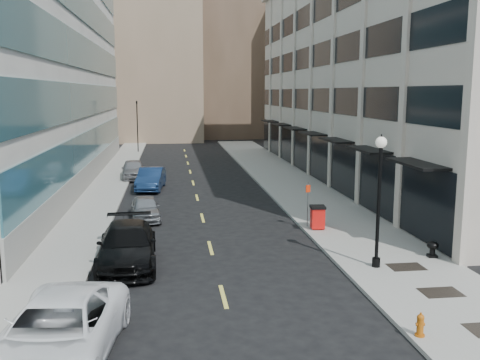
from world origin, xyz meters
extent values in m
plane|color=black|center=(0.00, 0.00, 0.00)|extent=(160.00, 160.00, 0.00)
cube|color=gray|center=(7.50, 20.00, 0.07)|extent=(5.00, 80.00, 0.15)
cube|color=gray|center=(-6.50, 20.00, 0.07)|extent=(3.00, 80.00, 0.15)
cube|color=#AFA394|center=(17.00, 27.00, 9.00)|extent=(14.00, 46.00, 18.00)
cube|color=black|center=(10.02, 27.00, 2.00)|extent=(0.18, 46.00, 3.60)
cube|color=black|center=(10.03, 27.00, 6.50)|extent=(0.12, 46.00, 1.80)
cube|color=black|center=(10.03, 27.00, 10.00)|extent=(0.12, 46.00, 1.80)
cube|color=black|center=(10.03, 27.00, 13.50)|extent=(0.12, 46.00, 1.80)
cube|color=#AFA394|center=(10.00, 4.00, 9.00)|extent=(0.35, 0.60, 18.00)
cube|color=#AFA394|center=(10.00, 10.00, 9.00)|extent=(0.35, 0.60, 18.00)
cube|color=#AFA394|center=(10.00, 16.00, 9.00)|extent=(0.35, 0.60, 18.00)
cube|color=#AFA394|center=(10.00, 22.00, 9.00)|extent=(0.35, 0.60, 18.00)
cube|color=#AFA394|center=(10.00, 28.00, 9.00)|extent=(0.35, 0.60, 18.00)
cube|color=#AFA394|center=(10.00, 34.00, 9.00)|extent=(0.35, 0.60, 18.00)
cube|color=#AFA394|center=(10.00, 40.00, 9.00)|extent=(0.35, 0.60, 18.00)
cube|color=#AFA394|center=(10.00, 46.00, 9.00)|extent=(0.35, 0.60, 18.00)
cube|color=black|center=(9.35, 7.00, 3.90)|extent=(1.30, 4.00, 0.12)
cube|color=black|center=(9.35, 13.00, 3.90)|extent=(1.30, 4.00, 0.12)
cube|color=black|center=(9.35, 19.00, 3.90)|extent=(1.30, 4.00, 0.12)
cube|color=black|center=(9.35, 25.00, 3.90)|extent=(1.30, 4.00, 0.12)
cube|color=black|center=(9.35, 31.00, 3.90)|extent=(1.30, 4.00, 0.12)
cube|color=black|center=(9.35, 37.00, 3.90)|extent=(1.30, 4.00, 0.12)
cube|color=black|center=(9.35, 43.00, 3.90)|extent=(1.30, 4.00, 0.12)
cube|color=gray|center=(-7.96, 27.00, 0.90)|extent=(0.20, 46.00, 1.80)
cube|color=#326976|center=(-7.97, 27.00, 3.00)|extent=(0.14, 45.60, 2.40)
cube|color=#326976|center=(-7.97, 27.00, 6.50)|extent=(0.14, 45.60, 2.40)
cube|color=#326976|center=(-7.97, 27.00, 10.00)|extent=(0.14, 45.60, 2.40)
cube|color=#326976|center=(-7.97, 27.00, 13.50)|extent=(0.14, 45.60, 2.40)
cube|color=#91765F|center=(-4.00, 68.00, 14.00)|extent=(14.00, 18.00, 28.00)
cube|color=brown|center=(8.00, 72.00, 17.00)|extent=(12.00, 16.00, 34.00)
cube|color=#91765F|center=(-14.00, 78.00, 11.00)|extent=(12.00, 14.00, 22.00)
cube|color=#AFA394|center=(18.00, 66.00, 10.00)|extent=(10.00, 14.00, 20.00)
cube|color=black|center=(7.60, 1.00, 0.15)|extent=(1.40, 1.00, 0.01)
cube|color=black|center=(7.60, 3.80, 0.15)|extent=(1.40, 1.00, 0.01)
cube|color=#D8CC4C|center=(0.00, 2.00, 0.01)|extent=(0.15, 2.20, 0.01)
cube|color=#D8CC4C|center=(0.00, 8.00, 0.01)|extent=(0.15, 2.20, 0.01)
cube|color=#D8CC4C|center=(0.00, 14.00, 0.01)|extent=(0.15, 2.20, 0.01)
cube|color=#D8CC4C|center=(0.00, 20.00, 0.01)|extent=(0.15, 2.20, 0.01)
cube|color=#D8CC4C|center=(0.00, 26.00, 0.01)|extent=(0.15, 2.20, 0.01)
cube|color=#D8CC4C|center=(0.00, 32.00, 0.01)|extent=(0.15, 2.20, 0.01)
cube|color=#D8CC4C|center=(0.00, 38.00, 0.01)|extent=(0.15, 2.20, 0.01)
cube|color=#D8CC4C|center=(0.00, 44.00, 0.01)|extent=(0.15, 2.20, 0.01)
cube|color=#D8CC4C|center=(0.00, 50.00, 0.01)|extent=(0.15, 2.20, 0.01)
cylinder|color=black|center=(-5.50, 48.00, 3.00)|extent=(0.12, 0.12, 6.00)
imported|color=black|center=(-5.50, 48.00, 5.99)|extent=(0.66, 0.66, 1.98)
imported|color=white|center=(-4.80, -2.06, 0.86)|extent=(3.52, 6.48, 1.73)
imported|color=black|center=(-3.60, 6.00, 0.84)|extent=(2.55, 5.88, 1.68)
imported|color=gray|center=(-3.20, 14.00, 0.67)|extent=(1.95, 4.07, 1.34)
imported|color=#14294E|center=(-3.20, 23.47, 0.80)|extent=(2.20, 5.03, 1.61)
imported|color=gray|center=(-4.80, 28.60, 0.80)|extent=(2.23, 4.80, 1.59)
cylinder|color=#B9570D|center=(5.30, -2.12, 0.18)|extent=(0.29, 0.29, 0.05)
cylinder|color=#B9570D|center=(5.30, -2.12, 0.45)|extent=(0.20, 0.20, 0.49)
sphere|color=#B9570D|center=(5.30, -2.12, 0.71)|extent=(0.22, 0.22, 0.22)
cylinder|color=#B9570D|center=(5.30, -2.12, 0.82)|extent=(0.06, 0.06, 0.09)
cylinder|color=#B9570D|center=(5.30, -2.12, 0.51)|extent=(0.26, 0.14, 0.10)
cylinder|color=#B9570D|center=(5.30, -2.14, 0.51)|extent=(0.16, 0.16, 0.14)
cube|color=red|center=(5.69, 10.18, 0.74)|extent=(0.71, 0.71, 1.07)
cube|color=black|center=(5.69, 10.18, 1.30)|extent=(0.80, 0.80, 0.13)
cylinder|color=black|center=(5.48, 10.53, 0.27)|extent=(0.06, 0.23, 0.23)
cylinder|color=black|center=(5.91, 10.53, 0.27)|extent=(0.06, 0.23, 0.23)
cylinder|color=black|center=(6.40, 4.00, 0.33)|extent=(0.33, 0.33, 0.37)
cylinder|color=black|center=(6.40, 4.00, 2.70)|extent=(0.14, 0.14, 4.68)
sphere|color=silver|center=(6.40, 4.00, 5.19)|extent=(0.45, 0.45, 0.45)
cone|color=black|center=(6.40, 4.00, 5.44)|extent=(0.12, 0.12, 0.18)
cylinder|color=slate|center=(5.30, 10.72, 1.33)|extent=(0.04, 0.04, 2.37)
cube|color=red|center=(5.30, 10.70, 2.17)|extent=(0.27, 0.14, 0.38)
cube|color=black|center=(9.28, 4.91, 0.20)|extent=(0.43, 0.43, 0.11)
cylinder|color=black|center=(9.28, 4.91, 0.42)|extent=(0.23, 0.23, 0.36)
ellipsoid|color=black|center=(9.28, 4.91, 0.67)|extent=(0.50, 0.50, 0.35)
camera|label=1|loc=(-1.76, -15.83, 7.13)|focal=40.00mm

